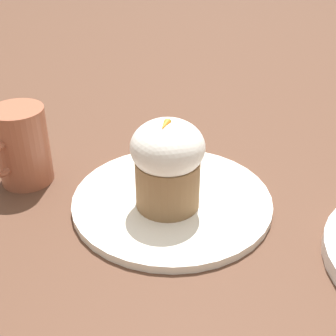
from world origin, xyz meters
TOP-DOWN VIEW (x-y plane):
  - ground_plane at (0.00, 0.00)m, footprint 4.00×4.00m
  - dessert_plate at (0.00, 0.00)m, footprint 0.25×0.25m
  - carrot_cake at (0.01, 0.00)m, footprint 0.09×0.09m
  - spoon at (-0.03, -0.02)m, footprint 0.12×0.03m
  - coffee_cup at (0.02, -0.20)m, footprint 0.10×0.07m

SIDE VIEW (x-z plane):
  - ground_plane at x=0.00m, z-range 0.00..0.00m
  - dessert_plate at x=0.00m, z-range 0.00..0.01m
  - spoon at x=-0.03m, z-range 0.01..0.02m
  - coffee_cup at x=0.02m, z-range 0.00..0.11m
  - carrot_cake at x=0.01m, z-range 0.01..0.13m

